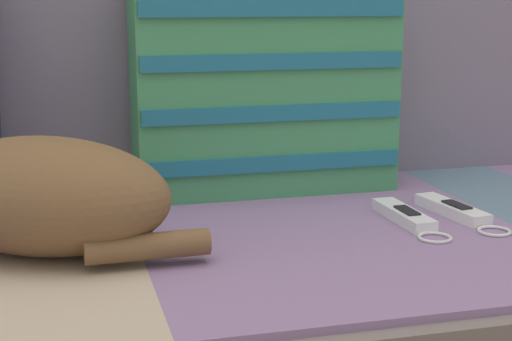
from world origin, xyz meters
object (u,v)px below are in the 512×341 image
Objects in this scene: throw_pillow_striped at (265,83)px; game_remote_near at (455,211)px; sleeping_cat at (33,198)px; game_remote_far at (406,217)px.

game_remote_near is (0.24, -0.24, -0.18)m from throw_pillow_striped.
throw_pillow_striped is at bearing 33.34° from sleeping_cat.
throw_pillow_striped is at bearing 135.24° from game_remote_near.
throw_pillow_striped is 0.48m from sleeping_cat.
game_remote_near is at bearing 7.08° from game_remote_far.
game_remote_far is at bearing -58.60° from throw_pillow_striped.
sleeping_cat is 0.55m from game_remote_far.
throw_pillow_striped is 0.38m from game_remote_near.
game_remote_near is 0.09m from game_remote_far.
sleeping_cat is at bearing -179.50° from game_remote_far.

